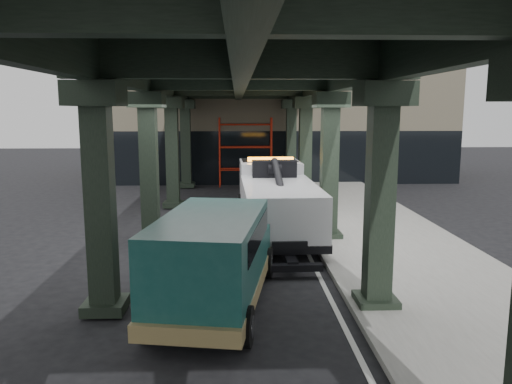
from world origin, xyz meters
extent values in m
plane|color=black|center=(0.00, 0.00, 0.00)|extent=(90.00, 90.00, 0.00)
cube|color=gray|center=(4.50, 2.00, 0.07)|extent=(5.00, 40.00, 0.15)
cube|color=silver|center=(1.70, 2.00, 0.01)|extent=(0.12, 38.00, 0.01)
cube|color=black|center=(2.60, -4.00, 2.50)|extent=(0.55, 0.55, 5.00)
cube|color=black|center=(2.60, -4.00, 4.75)|extent=(1.10, 1.10, 0.50)
cube|color=black|center=(2.60, -4.00, 0.18)|extent=(0.90, 0.90, 0.24)
cube|color=black|center=(2.60, 2.00, 2.50)|extent=(0.55, 0.55, 5.00)
cube|color=black|center=(2.60, 2.00, 4.75)|extent=(1.10, 1.10, 0.50)
cube|color=black|center=(2.60, 2.00, 0.18)|extent=(0.90, 0.90, 0.24)
cube|color=black|center=(2.60, 8.00, 2.50)|extent=(0.55, 0.55, 5.00)
cube|color=black|center=(2.60, 8.00, 4.75)|extent=(1.10, 1.10, 0.50)
cube|color=black|center=(2.60, 8.00, 0.18)|extent=(0.90, 0.90, 0.24)
cube|color=black|center=(2.60, 14.00, 2.50)|extent=(0.55, 0.55, 5.00)
cube|color=black|center=(2.60, 14.00, 4.75)|extent=(1.10, 1.10, 0.50)
cube|color=black|center=(2.60, 14.00, 0.18)|extent=(0.90, 0.90, 0.24)
cube|color=black|center=(-3.40, -4.00, 2.50)|extent=(0.55, 0.55, 5.00)
cube|color=black|center=(-3.40, -4.00, 4.75)|extent=(1.10, 1.10, 0.50)
cube|color=black|center=(-3.40, -4.00, 0.18)|extent=(0.90, 0.90, 0.24)
cube|color=black|center=(-3.40, 2.00, 2.50)|extent=(0.55, 0.55, 5.00)
cube|color=black|center=(-3.40, 2.00, 4.75)|extent=(1.10, 1.10, 0.50)
cube|color=black|center=(-3.40, 2.00, 0.18)|extent=(0.90, 0.90, 0.24)
cube|color=black|center=(-3.40, 8.00, 2.50)|extent=(0.55, 0.55, 5.00)
cube|color=black|center=(-3.40, 8.00, 4.75)|extent=(1.10, 1.10, 0.50)
cube|color=black|center=(-3.40, 8.00, 0.18)|extent=(0.90, 0.90, 0.24)
cube|color=black|center=(-3.40, 14.00, 2.50)|extent=(0.55, 0.55, 5.00)
cube|color=black|center=(-3.40, 14.00, 4.75)|extent=(1.10, 1.10, 0.50)
cube|color=black|center=(-3.40, 14.00, 0.18)|extent=(0.90, 0.90, 0.24)
cube|color=black|center=(2.60, 2.00, 5.55)|extent=(0.35, 32.00, 1.10)
cube|color=black|center=(-3.40, 2.00, 5.55)|extent=(0.35, 32.00, 1.10)
cube|color=black|center=(-0.40, 2.00, 5.55)|extent=(0.35, 32.00, 1.10)
cube|color=black|center=(-0.40, 2.00, 6.25)|extent=(7.40, 32.00, 0.30)
cube|color=#C6B793|center=(2.00, 20.00, 4.00)|extent=(22.00, 10.00, 8.00)
cylinder|color=red|center=(-1.50, 14.90, 2.00)|extent=(0.08, 0.08, 4.00)
cylinder|color=red|center=(-1.50, 14.10, 2.00)|extent=(0.08, 0.08, 4.00)
cylinder|color=red|center=(1.50, 14.90, 2.00)|extent=(0.08, 0.08, 4.00)
cylinder|color=red|center=(1.50, 14.10, 2.00)|extent=(0.08, 0.08, 4.00)
cylinder|color=red|center=(0.00, 14.90, 1.00)|extent=(3.00, 0.08, 0.08)
cylinder|color=red|center=(0.00, 14.90, 2.30)|extent=(3.00, 0.08, 0.08)
cylinder|color=red|center=(0.00, 14.90, 3.60)|extent=(3.00, 0.08, 0.08)
cube|color=black|center=(0.87, 2.50, 0.69)|extent=(1.17, 7.45, 0.25)
cube|color=silver|center=(0.81, 5.03, 1.54)|extent=(2.39, 2.43, 1.78)
cube|color=silver|center=(0.78, 6.07, 1.04)|extent=(2.34, 0.75, 0.89)
cube|color=black|center=(0.80, 5.27, 2.03)|extent=(2.21, 1.34, 0.84)
cube|color=silver|center=(0.90, 1.36, 1.34)|extent=(2.50, 5.01, 1.39)
cube|color=orange|center=(0.81, 4.83, 2.53)|extent=(1.79, 0.32, 0.16)
cube|color=black|center=(0.85, 3.34, 2.33)|extent=(1.60, 0.63, 0.59)
cylinder|color=black|center=(0.89, 1.56, 2.08)|extent=(0.32, 3.47, 1.33)
cube|color=black|center=(0.96, -1.16, 0.35)|extent=(0.33, 1.39, 0.18)
cube|color=black|center=(0.98, -1.86, 0.30)|extent=(1.59, 0.29, 0.18)
cylinder|color=black|center=(-0.29, 5.30, 0.54)|extent=(0.37, 1.10, 1.09)
cylinder|color=silver|center=(-0.29, 5.30, 0.54)|extent=(0.40, 0.61, 0.60)
cylinder|color=black|center=(1.89, 5.35, 0.54)|extent=(0.37, 1.10, 1.09)
cylinder|color=silver|center=(1.89, 5.35, 0.54)|extent=(0.40, 0.61, 0.60)
cylinder|color=black|center=(-0.21, 2.03, 0.54)|extent=(0.37, 1.10, 1.09)
cylinder|color=silver|center=(-0.21, 2.03, 0.54)|extent=(0.40, 0.61, 0.60)
cylinder|color=black|center=(1.97, 2.08, 0.54)|extent=(0.37, 1.10, 1.09)
cylinder|color=silver|center=(1.97, 2.08, 0.54)|extent=(0.40, 0.61, 0.60)
cylinder|color=black|center=(-0.18, 0.74, 0.54)|extent=(0.37, 1.10, 1.09)
cylinder|color=silver|center=(-0.18, 0.74, 0.54)|extent=(0.40, 0.61, 0.60)
cylinder|color=black|center=(2.00, 0.79, 0.54)|extent=(0.37, 1.10, 1.09)
cylinder|color=silver|center=(2.00, 0.79, 0.54)|extent=(0.40, 0.61, 0.60)
cube|color=#13443F|center=(-0.64, -1.56, 0.90)|extent=(2.09, 1.34, 0.85)
cube|color=#13443F|center=(-1.06, -4.13, 1.28)|extent=(2.65, 4.53, 1.85)
cube|color=olive|center=(-1.00, -3.75, 0.52)|extent=(2.86, 5.57, 0.33)
cube|color=black|center=(-0.70, -1.93, 1.66)|extent=(1.89, 0.70, 0.79)
cube|color=black|center=(-1.01, -3.85, 1.75)|extent=(2.54, 3.69, 0.52)
cube|color=silver|center=(-0.56, -1.06, 0.52)|extent=(1.89, 0.42, 0.28)
cylinder|color=black|center=(-1.58, -1.45, 0.40)|extent=(0.39, 0.83, 0.80)
cylinder|color=silver|center=(-1.58, -1.45, 0.40)|extent=(0.37, 0.48, 0.44)
cylinder|color=black|center=(0.29, -1.76, 0.40)|extent=(0.39, 0.83, 0.80)
cylinder|color=silver|center=(0.29, -1.76, 0.40)|extent=(0.37, 0.48, 0.44)
cylinder|color=black|center=(-2.23, -5.38, 0.40)|extent=(0.39, 0.83, 0.80)
cylinder|color=silver|center=(-2.23, -5.38, 0.40)|extent=(0.37, 0.48, 0.44)
cylinder|color=black|center=(-0.35, -5.68, 0.40)|extent=(0.39, 0.83, 0.80)
cylinder|color=silver|center=(-0.35, -5.68, 0.40)|extent=(0.37, 0.48, 0.44)
camera|label=1|loc=(-0.49, -14.52, 4.41)|focal=35.00mm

